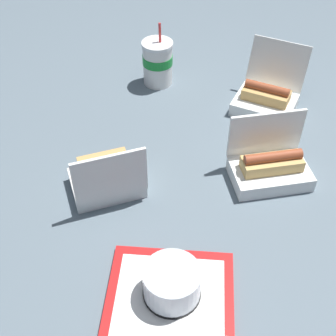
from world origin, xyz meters
TOP-DOWN VIEW (x-y plane):
  - ground_plane at (0.00, 0.00)m, footprint 3.20×3.20m
  - food_tray at (-0.37, -0.05)m, footprint 0.40×0.31m
  - cake_container at (-0.30, -0.04)m, footprint 0.12×0.12m
  - clamshell_hotdog_left at (0.10, -0.20)m, footprint 0.20×0.23m
  - clamshell_sandwich_back at (-0.04, 0.19)m, footprint 0.21×0.22m
  - clamshell_hotdog_right at (0.40, -0.17)m, footprint 0.23×0.21m
  - soda_cup_center at (0.47, 0.18)m, footprint 0.10×0.10m

SIDE VIEW (x-z plane):
  - ground_plane at x=0.00m, z-range 0.00..0.00m
  - food_tray at x=-0.37m, z-range 0.00..0.01m
  - clamshell_hotdog_left at x=0.10m, z-range -0.04..0.12m
  - clamshell_hotdog_right at x=0.40m, z-range -0.05..0.13m
  - clamshell_sandwich_back at x=-0.04m, z-range -0.04..0.13m
  - cake_container at x=-0.30m, z-range 0.01..0.08m
  - soda_cup_center at x=0.47m, z-range -0.03..0.18m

